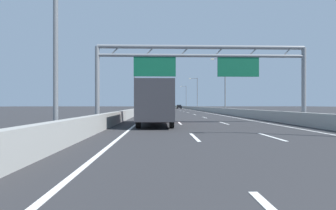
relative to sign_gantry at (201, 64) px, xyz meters
name	(u,v)px	position (x,y,z in m)	size (l,w,h in m)	color
ground_plane	(169,109)	(0.09, 78.49, -4.85)	(260.00, 260.00, 0.00)	#2D2D30
lane_dash_left_1	(195,137)	(-1.71, -9.01, -4.84)	(0.16, 3.00, 0.01)	white
lane_dash_left_2	(180,123)	(-1.71, -0.01, -4.84)	(0.16, 3.00, 0.01)	white
lane_dash_left_3	(174,118)	(-1.71, 8.99, -4.84)	(0.16, 3.00, 0.01)	white
lane_dash_left_4	(171,115)	(-1.71, 17.99, -4.84)	(0.16, 3.00, 0.01)	white
lane_dash_left_5	(169,113)	(-1.71, 26.99, -4.84)	(0.16, 3.00, 0.01)	white
lane_dash_left_6	(167,111)	(-1.71, 35.99, -4.84)	(0.16, 3.00, 0.01)	white
lane_dash_left_7	(166,111)	(-1.71, 44.99, -4.84)	(0.16, 3.00, 0.01)	white
lane_dash_left_8	(166,110)	(-1.71, 53.99, -4.84)	(0.16, 3.00, 0.01)	white
lane_dash_left_9	(165,109)	(-1.71, 62.99, -4.84)	(0.16, 3.00, 0.01)	white
lane_dash_left_10	(165,109)	(-1.71, 71.99, -4.84)	(0.16, 3.00, 0.01)	white
lane_dash_left_11	(164,108)	(-1.71, 80.99, -4.84)	(0.16, 3.00, 0.01)	white
lane_dash_left_12	(164,108)	(-1.71, 89.99, -4.84)	(0.16, 3.00, 0.01)	white
lane_dash_left_13	(164,108)	(-1.71, 98.99, -4.84)	(0.16, 3.00, 0.01)	white
lane_dash_left_14	(163,108)	(-1.71, 107.99, -4.84)	(0.16, 3.00, 0.01)	white
lane_dash_left_15	(163,107)	(-1.71, 116.99, -4.84)	(0.16, 3.00, 0.01)	white
lane_dash_left_16	(163,107)	(-1.71, 125.99, -4.84)	(0.16, 3.00, 0.01)	white
lane_dash_left_17	(163,107)	(-1.71, 134.99, -4.84)	(0.16, 3.00, 0.01)	white
lane_dash_right_1	(271,137)	(1.89, -9.01, -4.84)	(0.16, 3.00, 0.01)	white
lane_dash_right_2	(224,123)	(1.89, -0.01, -4.84)	(0.16, 3.00, 0.01)	white
lane_dash_right_3	(205,118)	(1.89, 8.99, -4.84)	(0.16, 3.00, 0.01)	white
lane_dash_right_4	(194,115)	(1.89, 17.99, -4.84)	(0.16, 3.00, 0.01)	white
lane_dash_right_5	(188,113)	(1.89, 26.99, -4.84)	(0.16, 3.00, 0.01)	white
lane_dash_right_6	(184,111)	(1.89, 35.99, -4.84)	(0.16, 3.00, 0.01)	white
lane_dash_right_7	(180,111)	(1.89, 44.99, -4.84)	(0.16, 3.00, 0.01)	white
lane_dash_right_8	(178,110)	(1.89, 53.99, -4.84)	(0.16, 3.00, 0.01)	white
lane_dash_right_9	(176,109)	(1.89, 62.99, -4.84)	(0.16, 3.00, 0.01)	white
lane_dash_right_10	(175,109)	(1.89, 71.99, -4.84)	(0.16, 3.00, 0.01)	white
lane_dash_right_11	(173,108)	(1.89, 80.99, -4.84)	(0.16, 3.00, 0.01)	white
lane_dash_right_12	(172,108)	(1.89, 89.99, -4.84)	(0.16, 3.00, 0.01)	white
lane_dash_right_13	(171,108)	(1.89, 98.99, -4.84)	(0.16, 3.00, 0.01)	white
lane_dash_right_14	(170,108)	(1.89, 107.99, -4.84)	(0.16, 3.00, 0.01)	white
lane_dash_right_15	(170,107)	(1.89, 116.99, -4.84)	(0.16, 3.00, 0.01)	white
lane_dash_right_16	(169,107)	(1.89, 125.99, -4.84)	(0.16, 3.00, 0.01)	white
lane_dash_right_17	(169,107)	(1.89, 134.99, -4.84)	(0.16, 3.00, 0.01)	white
edge_line_left	(155,109)	(-5.16, 66.49, -4.84)	(0.16, 176.00, 0.01)	white
edge_line_right	(186,109)	(5.34, 66.49, -4.84)	(0.16, 176.00, 0.01)	white
barrier_left	(152,107)	(-6.81, 88.49, -4.37)	(0.45, 220.00, 0.95)	#9E9E99
barrier_right	(184,107)	(6.99, 88.49, -4.37)	(0.45, 220.00, 0.95)	#9E9E99
sign_gantry	(201,64)	(0.00, 0.00, 0.00)	(17.26, 0.36, 6.36)	gray
streetlamp_left_near	(61,10)	(-7.37, -10.14, 0.55)	(2.58, 0.28, 9.50)	slate
streetlamp_left_mid	(136,82)	(-7.37, 22.77, 0.55)	(2.58, 0.28, 9.50)	slate
streetlamp_right_mid	(224,82)	(7.56, 22.77, 0.55)	(2.58, 0.28, 9.50)	slate
streetlamp_left_far	(146,92)	(-7.37, 55.67, 0.55)	(2.58, 0.28, 9.50)	slate
streetlamp_right_far	(197,92)	(7.56, 55.67, 0.55)	(2.58, 0.28, 9.50)	slate
streetlamp_left_distant	(151,95)	(-7.37, 88.58, 0.55)	(2.58, 0.28, 9.50)	slate
streetlamp_right_distant	(186,96)	(7.56, 88.58, 0.55)	(2.58, 0.28, 9.50)	slate
black_car	(179,107)	(3.79, 75.18, -4.09)	(1.70, 4.13, 1.46)	black
yellow_car	(169,106)	(0.23, 84.89, -4.04)	(1.75, 4.42, 1.56)	yellow
orange_car	(170,107)	(-0.13, 62.22, -4.07)	(1.89, 4.37, 1.54)	orange
red_car	(167,106)	(0.29, 116.34, -4.10)	(1.83, 4.14, 1.44)	red
white_car	(159,107)	(-3.68, 61.53, -4.09)	(1.76, 4.40, 1.44)	silver
blue_car	(160,106)	(-3.53, 113.72, -4.10)	(1.74, 4.29, 1.45)	#2347AD
green_car	(167,106)	(0.29, 107.53, -4.11)	(1.73, 4.51, 1.42)	#1E7A38
box_truck	(156,102)	(-3.63, -2.09, -3.17)	(2.42, 7.92, 3.08)	#B21E19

